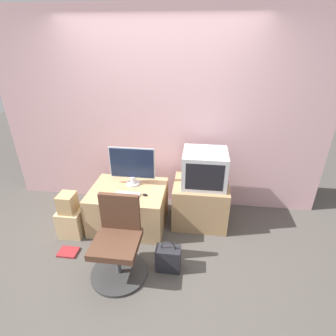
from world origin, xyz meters
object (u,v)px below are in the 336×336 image
cardboard_box_lower (72,223)px  handbag (168,258)px  main_monitor (132,165)px  mouse (145,195)px  keyboard (128,194)px  book (68,252)px  crt_tv (205,168)px  office_chair (118,245)px

cardboard_box_lower → handbag: (1.26, -0.40, -0.03)m
handbag → main_monitor: bearing=123.8°
mouse → keyboard: bearing=-179.0°
keyboard → book: (-0.61, -0.50, -0.52)m
main_monitor → crt_tv: 0.90m
keyboard → mouse: size_ratio=4.62×
cardboard_box_lower → crt_tv: bearing=17.0°
handbag → book: (-1.18, 0.08, -0.13)m
office_chair → cardboard_box_lower: bearing=147.3°
crt_tv → cardboard_box_lower: 1.78m
mouse → handbag: (0.36, -0.58, -0.40)m
crt_tv → cardboard_box_lower: bearing=-163.0°
cardboard_box_lower → book: cardboard_box_lower is taller
keyboard → crt_tv: crt_tv is taller
keyboard → handbag: (0.57, -0.57, -0.39)m
handbag → office_chair: bearing=-170.3°
mouse → crt_tv: crt_tv is taller
crt_tv → cardboard_box_lower: (-1.60, -0.49, -0.62)m
main_monitor → mouse: bearing=-51.8°
main_monitor → mouse: size_ratio=8.88×
keyboard → office_chair: size_ratio=0.35×
mouse → book: bearing=-148.6°
crt_tv → book: size_ratio=2.46×
office_chair → handbag: (0.50, 0.09, -0.20)m
keyboard → handbag: bearing=-45.4°
office_chair → book: bearing=166.2°
handbag → book: 1.19m
keyboard → handbag: 0.90m
cardboard_box_lower → office_chair: bearing=-32.7°
crt_tv → book: bearing=-151.8°
main_monitor → crt_tv: bearing=3.3°
office_chair → crt_tv: bearing=49.2°
mouse → handbag: 0.79m
crt_tv → mouse: bearing=-155.8°
main_monitor → cardboard_box_lower: main_monitor is taller
cardboard_box_lower → handbag: size_ratio=0.94×
keyboard → book: size_ratio=1.38×
handbag → cardboard_box_lower: bearing=162.3°
main_monitor → mouse: 0.42m
office_chair → cardboard_box_lower: 0.92m
main_monitor → book: (-0.61, -0.76, -0.79)m
keyboard → office_chair: office_chair is taller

